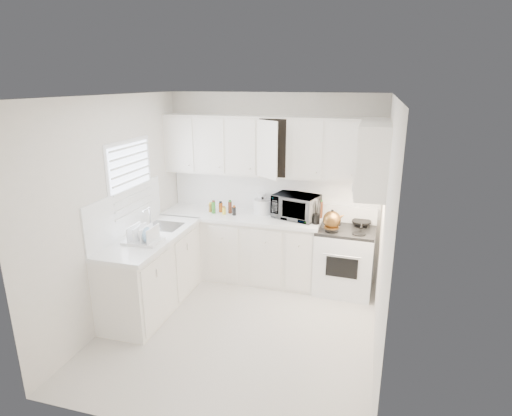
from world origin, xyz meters
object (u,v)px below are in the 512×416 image
(dish_rack, at_px, (142,233))
(microwave, at_px, (296,204))
(rice_cooker, at_px, (262,205))
(utensil_crock, at_px, (316,212))
(tea_kettle, at_px, (332,218))
(stove, at_px, (345,252))

(dish_rack, bearing_deg, microwave, 41.40)
(rice_cooker, xyz_separation_m, dish_rack, (-1.05, -1.44, -0.01))
(microwave, distance_m, utensil_crock, 0.35)
(rice_cooker, height_order, dish_rack, rice_cooker)
(tea_kettle, bearing_deg, microwave, 141.73)
(microwave, height_order, rice_cooker, microwave)
(stove, distance_m, utensil_crock, 0.67)
(rice_cooker, height_order, utensil_crock, utensil_crock)
(utensil_crock, xyz_separation_m, dish_rack, (-1.84, -1.21, -0.04))
(stove, height_order, dish_rack, dish_rack)
(stove, distance_m, tea_kettle, 0.56)
(rice_cooker, relative_size, utensil_crock, 0.76)
(rice_cooker, distance_m, utensil_crock, 0.83)
(rice_cooker, relative_size, dish_rack, 0.58)
(dish_rack, bearing_deg, rice_cooker, 53.46)
(stove, height_order, tea_kettle, tea_kettle)
(tea_kettle, xyz_separation_m, utensil_crock, (-0.21, 0.09, 0.04))
(rice_cooker, bearing_deg, utensil_crock, -30.09)
(stove, bearing_deg, dish_rack, -147.88)
(rice_cooker, bearing_deg, microwave, -20.78)
(tea_kettle, relative_size, dish_rack, 0.68)
(microwave, distance_m, dish_rack, 2.06)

